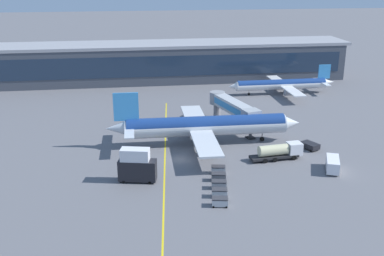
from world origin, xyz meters
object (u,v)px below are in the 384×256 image
(pushback_tug, at_px, (310,145))
(baggage_cart_3, at_px, (219,177))
(baggage_cart_0, at_px, (220,202))
(baggage_cart_2, at_px, (219,184))
(baggage_cart_4, at_px, (218,169))
(main_airliner, at_px, (205,126))
(baggage_cart_1, at_px, (219,193))
(commuter_jet_far, at_px, (282,84))
(lavatory_truck, at_px, (333,164))
(catering_lift, at_px, (137,166))
(fuel_tanker, at_px, (280,151))

(pushback_tug, relative_size, baggage_cart_3, 1.54)
(baggage_cart_0, xyz_separation_m, baggage_cart_2, (1.11, 6.30, 0.00))
(baggage_cart_4, bearing_deg, main_airliner, 89.71)
(baggage_cart_1, xyz_separation_m, baggage_cart_3, (1.11, 6.30, 0.00))
(baggage_cart_0, distance_m, baggage_cart_4, 12.80)
(commuter_jet_far, bearing_deg, lavatory_truck, -98.79)
(main_airliner, xyz_separation_m, baggage_cart_1, (-1.75, -25.32, -3.38))
(baggage_cart_3, distance_m, commuter_jet_far, 66.07)
(baggage_cart_2, relative_size, commuter_jet_far, 0.09)
(pushback_tug, bearing_deg, lavatory_truck, -90.04)
(catering_lift, relative_size, baggage_cart_0, 2.50)
(fuel_tanker, relative_size, pushback_tug, 2.49)
(baggage_cart_1, relative_size, baggage_cart_4, 1.00)
(main_airliner, bearing_deg, baggage_cart_4, -90.29)
(main_airliner, distance_m, fuel_tanker, 17.49)
(main_airliner, xyz_separation_m, pushback_tug, (21.84, -6.44, -3.31))
(lavatory_truck, relative_size, baggage_cart_0, 2.17)
(baggage_cart_0, bearing_deg, baggage_cart_3, 80.00)
(lavatory_truck, bearing_deg, baggage_cart_2, -168.85)
(pushback_tug, distance_m, baggage_cart_2, 27.89)
(lavatory_truck, distance_m, baggage_cart_3, 22.52)
(main_airliner, relative_size, fuel_tanker, 3.90)
(pushback_tug, xyz_separation_m, baggage_cart_1, (-23.59, -18.88, -0.07))
(baggage_cart_0, xyz_separation_m, baggage_cart_1, (0.56, 3.15, 0.00))
(lavatory_truck, relative_size, baggage_cart_2, 2.17)
(pushback_tug, bearing_deg, baggage_cart_0, -137.62)
(fuel_tanker, relative_size, baggage_cart_4, 3.83)
(fuel_tanker, xyz_separation_m, pushback_tug, (8.32, 4.38, -0.90))
(lavatory_truck, xyz_separation_m, baggage_cart_0, (-24.14, -10.84, -0.64))
(main_airliner, xyz_separation_m, catering_lift, (-15.36, -17.14, -1.09))
(baggage_cart_2, height_order, baggage_cart_3, same)
(commuter_jet_far, bearing_deg, pushback_tug, -100.90)
(pushback_tug, bearing_deg, fuel_tanker, -152.22)
(baggage_cart_3, bearing_deg, baggage_cart_1, -100.00)
(catering_lift, xyz_separation_m, baggage_cart_3, (14.73, -1.88, -2.28))
(main_airliner, height_order, pushback_tug, main_airliner)
(lavatory_truck, bearing_deg, fuel_tanker, 140.66)
(baggage_cart_3, bearing_deg, baggage_cart_2, -100.00)
(catering_lift, distance_m, baggage_cart_1, 16.05)
(baggage_cart_4, bearing_deg, baggage_cart_0, -100.00)
(fuel_tanker, xyz_separation_m, lavatory_truck, (8.31, -6.81, -0.32))
(catering_lift, bearing_deg, baggage_cart_3, -7.28)
(lavatory_truck, bearing_deg, catering_lift, 179.23)
(baggage_cart_1, height_order, baggage_cart_3, same)
(baggage_cart_2, bearing_deg, pushback_tug, 34.33)
(fuel_tanker, xyz_separation_m, baggage_cart_2, (-14.71, -11.35, -0.96))
(fuel_tanker, bearing_deg, baggage_cart_4, -159.65)
(catering_lift, distance_m, baggage_cart_4, 15.50)
(catering_lift, distance_m, lavatory_truck, 37.24)
(pushback_tug, bearing_deg, main_airliner, 163.57)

